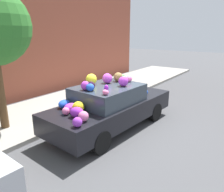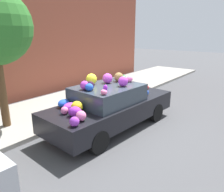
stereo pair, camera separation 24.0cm
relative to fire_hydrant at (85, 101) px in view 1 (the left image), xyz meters
name	(u,v)px [view 1 (the left image)]	position (x,y,z in m)	size (l,w,h in m)	color
ground_plane	(109,126)	(-0.46, -1.50, -0.48)	(60.00, 60.00, 0.00)	#4C4C4F
sidewalk_curb	(55,108)	(-0.46, 1.20, -0.41)	(24.00, 3.20, 0.13)	#9E998E
building_facade	(10,31)	(-0.61, 3.42, 2.52)	(18.00, 1.20, 6.08)	#9E4C38
fire_hydrant	(85,101)	(0.00, 0.00, 0.00)	(0.20, 0.20, 0.70)	gold
art_car	(111,105)	(-0.52, -1.60, 0.28)	(4.58, 2.00, 1.74)	black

